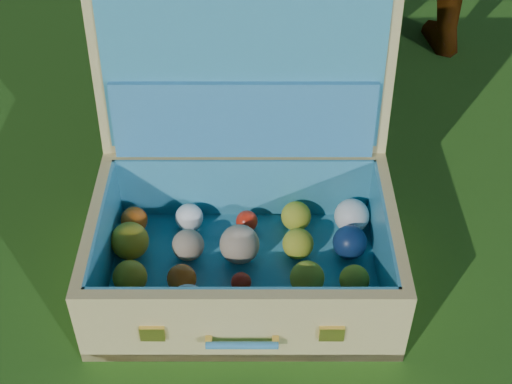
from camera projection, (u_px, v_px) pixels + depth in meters
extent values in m
plane|color=#215114|center=(185.00, 241.00, 1.76)|extent=(60.00, 60.00, 0.00)
cube|color=#D1BD70|center=(244.00, 277.00, 1.65)|extent=(0.78, 0.64, 0.02)
cube|color=#D1BD70|center=(242.00, 327.00, 1.44)|extent=(0.65, 0.23, 0.20)
cube|color=#D1BD70|center=(245.00, 189.00, 1.75)|extent=(0.65, 0.23, 0.20)
cube|color=#D1BD70|center=(99.00, 251.00, 1.60)|extent=(0.15, 0.39, 0.20)
cube|color=#D1BD70|center=(388.00, 251.00, 1.60)|extent=(0.15, 0.39, 0.20)
cube|color=teal|center=(244.00, 273.00, 1.64)|extent=(0.72, 0.57, 0.01)
cube|color=teal|center=(242.00, 317.00, 1.44)|extent=(0.59, 0.20, 0.18)
cube|color=teal|center=(245.00, 189.00, 1.73)|extent=(0.59, 0.20, 0.18)
cube|color=teal|center=(105.00, 247.00, 1.59)|extent=(0.13, 0.38, 0.18)
cube|color=teal|center=(382.00, 247.00, 1.59)|extent=(0.13, 0.38, 0.18)
cube|color=#D1BD70|center=(243.00, 63.00, 1.58)|extent=(0.67, 0.29, 0.45)
cube|color=teal|center=(243.00, 68.00, 1.56)|extent=(0.61, 0.24, 0.40)
cube|color=teal|center=(244.00, 120.00, 1.63)|extent=(0.58, 0.23, 0.19)
cube|color=#F2C659|center=(152.00, 334.00, 1.42)|extent=(0.05, 0.02, 0.04)
cube|color=#F2C659|center=(332.00, 334.00, 1.42)|extent=(0.05, 0.02, 0.04)
cylinder|color=teal|center=(242.00, 345.00, 1.42)|extent=(0.14, 0.06, 0.02)
cube|color=#F2C659|center=(209.00, 342.00, 1.43)|extent=(0.02, 0.02, 0.01)
cube|color=#F2C659|center=(276.00, 342.00, 1.43)|extent=(0.02, 0.02, 0.01)
sphere|color=gold|center=(124.00, 315.00, 1.50)|extent=(0.07, 0.07, 0.07)
sphere|color=white|center=(188.00, 305.00, 1.51)|extent=(0.09, 0.09, 0.09)
sphere|color=gold|center=(238.00, 312.00, 1.50)|extent=(0.08, 0.08, 0.08)
sphere|color=#F35D14|center=(303.00, 308.00, 1.52)|extent=(0.06, 0.06, 0.06)
sphere|color=navy|center=(366.00, 316.00, 1.50)|extent=(0.07, 0.07, 0.07)
sphere|color=#BB9519|center=(130.00, 277.00, 1.58)|extent=(0.08, 0.08, 0.08)
sphere|color=#F35D14|center=(182.00, 279.00, 1.58)|extent=(0.07, 0.07, 0.07)
sphere|color=red|center=(241.00, 282.00, 1.59)|extent=(0.05, 0.05, 0.05)
sphere|color=gold|center=(307.00, 278.00, 1.58)|extent=(0.08, 0.08, 0.08)
sphere|color=gold|center=(354.00, 280.00, 1.58)|extent=(0.07, 0.07, 0.07)
sphere|color=#BB9519|center=(130.00, 241.00, 1.65)|extent=(0.09, 0.09, 0.09)
sphere|color=tan|center=(188.00, 245.00, 1.65)|extent=(0.07, 0.07, 0.07)
sphere|color=tan|center=(240.00, 244.00, 1.64)|extent=(0.09, 0.09, 0.09)
sphere|color=gold|center=(298.00, 244.00, 1.66)|extent=(0.07, 0.07, 0.07)
sphere|color=navy|center=(350.00, 242.00, 1.66)|extent=(0.08, 0.08, 0.08)
sphere|color=#F35D14|center=(134.00, 220.00, 1.72)|extent=(0.07, 0.07, 0.07)
sphere|color=white|center=(189.00, 217.00, 1.73)|extent=(0.07, 0.07, 0.07)
sphere|color=red|center=(247.00, 221.00, 1.73)|extent=(0.05, 0.05, 0.05)
sphere|color=gold|center=(296.00, 216.00, 1.73)|extent=(0.07, 0.07, 0.07)
sphere|color=white|center=(352.00, 216.00, 1.72)|extent=(0.08, 0.08, 0.08)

